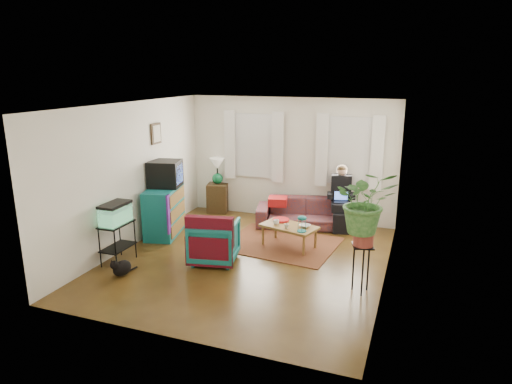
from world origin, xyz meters
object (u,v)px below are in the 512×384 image
at_px(armchair, 214,239).
at_px(plant_stand, 361,269).
at_px(dresser, 164,211).
at_px(side_table, 218,198).
at_px(coffee_table, 289,236).
at_px(aquarium_stand, 118,243).
at_px(sofa, 305,208).

bearing_deg(armchair, plant_stand, 161.76).
relative_size(dresser, armchair, 1.36).
relative_size(side_table, dresser, 0.62).
bearing_deg(coffee_table, dresser, -159.11).
bearing_deg(aquarium_stand, coffee_table, 33.23).
height_order(side_table, armchair, armchair).
distance_m(side_table, armchair, 2.82).
relative_size(sofa, armchair, 2.54).
bearing_deg(sofa, plant_stand, -73.44).
relative_size(dresser, coffee_table, 1.06).
xyz_separation_m(armchair, coffee_table, (1.00, 1.05, -0.18)).
xyz_separation_m(dresser, aquarium_stand, (-0.01, -1.46, -0.13)).
distance_m(side_table, aquarium_stand, 3.22).
bearing_deg(plant_stand, coffee_table, 137.76).
bearing_deg(side_table, armchair, -66.34).
distance_m(sofa, coffee_table, 1.24).
relative_size(sofa, aquarium_stand, 2.88).
distance_m(sofa, dresser, 2.85).
bearing_deg(plant_stand, sofa, 120.07).
xyz_separation_m(side_table, dresser, (-0.34, -1.74, 0.15)).
xyz_separation_m(dresser, armchair, (1.47, -0.84, -0.09)).
bearing_deg(plant_stand, armchair, 173.32).
bearing_deg(dresser, coffee_table, -8.62).
relative_size(aquarium_stand, coffee_table, 0.69).
bearing_deg(coffee_table, plant_stand, -26.00).
distance_m(side_table, dresser, 1.78).
height_order(coffee_table, plant_stand, plant_stand).
bearing_deg(side_table, sofa, -8.31).
bearing_deg(sofa, dresser, -163.32).
distance_m(coffee_table, plant_stand, 1.99).
height_order(sofa, coffee_table, sofa).
height_order(dresser, coffee_table, dresser).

